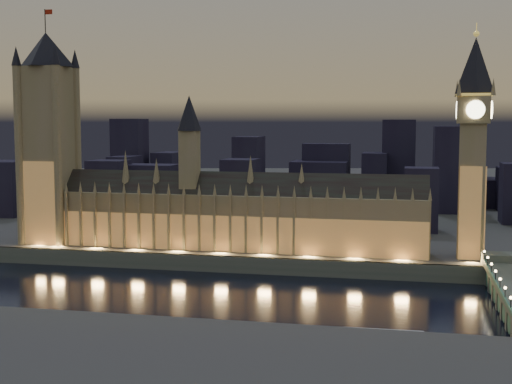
% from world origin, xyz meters
% --- Properties ---
extents(ground_plane, '(2000.00, 2000.00, 0.00)m').
position_xyz_m(ground_plane, '(0.00, 0.00, 0.00)').
color(ground_plane, black).
rests_on(ground_plane, ground).
extents(north_bank, '(2000.00, 960.00, 8.00)m').
position_xyz_m(north_bank, '(0.00, 520.00, 4.00)').
color(north_bank, '#423844').
rests_on(north_bank, ground).
extents(embankment_wall, '(2000.00, 2.50, 8.00)m').
position_xyz_m(embankment_wall, '(0.00, 41.00, 4.00)').
color(embankment_wall, '#4C5749').
rests_on(embankment_wall, ground).
extents(palace_of_westminster, '(202.00, 23.38, 78.00)m').
position_xyz_m(palace_of_westminster, '(-12.25, 61.75, 26.37)').
color(palace_of_westminster, olive).
rests_on(palace_of_westminster, north_bank).
extents(victoria_tower, '(31.68, 31.68, 123.49)m').
position_xyz_m(victoria_tower, '(-110.00, 61.92, 69.32)').
color(victoria_tower, olive).
rests_on(victoria_tower, north_bank).
extents(elizabeth_tower, '(18.00, 18.00, 110.17)m').
position_xyz_m(elizabeth_tower, '(108.00, 61.92, 69.45)').
color(elizabeth_tower, olive).
rests_on(elizabeth_tower, north_bank).
extents(river_boat, '(50.14, 12.80, 4.50)m').
position_xyz_m(river_boat, '(71.47, -58.00, 1.56)').
color(river_boat, '#4C5749').
rests_on(river_boat, ground).
extents(city_backdrop, '(489.03, 215.63, 67.29)m').
position_xyz_m(city_backdrop, '(35.28, 247.87, 29.96)').
color(city_backdrop, black).
rests_on(city_backdrop, north_bank).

